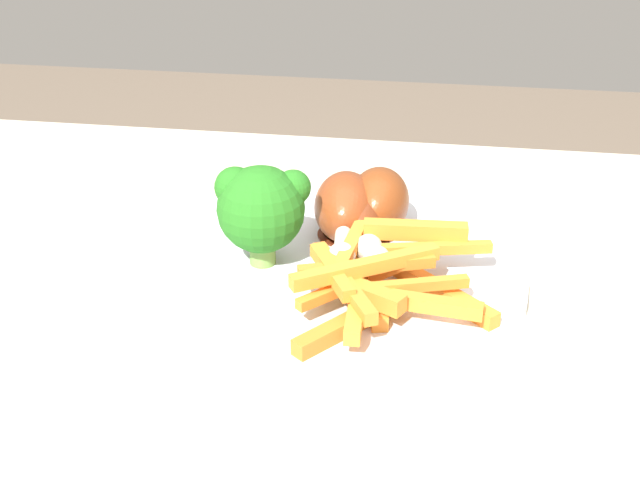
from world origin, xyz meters
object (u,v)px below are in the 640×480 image
chicken_drumstick_far (353,211)px  chicken_drumstick_near (346,209)px  dining_table (292,448)px  dinner_plate (320,272)px  chicken_drumstick_extra (378,204)px  broccoli_floret_front (260,205)px  carrot_fries_pile (378,278)px

chicken_drumstick_far → chicken_drumstick_near: bearing=42.7°
dining_table → dinner_plate: (-0.01, -0.05, 0.12)m
dining_table → chicken_drumstick_far: 0.18m
dining_table → dinner_plate: size_ratio=3.32×
dinner_plate → chicken_drumstick_extra: 0.07m
dining_table → broccoli_floret_front: broccoli_floret_front is taller
broccoli_floret_front → chicken_drumstick_far: (-0.06, -0.05, -0.02)m
broccoli_floret_front → chicken_drumstick_extra: (-0.08, -0.06, -0.02)m
dinner_plate → chicken_drumstick_near: 0.06m
dining_table → carrot_fries_pile: bearing=-173.6°
dining_table → chicken_drumstick_extra: size_ratio=8.42×
carrot_fries_pile → chicken_drumstick_near: bearing=-69.2°
dinner_plate → chicken_drumstick_extra: bearing=-122.1°
broccoli_floret_front → chicken_drumstick_extra: 0.10m
dining_table → carrot_fries_pile: size_ratio=6.49×
carrot_fries_pile → chicken_drumstick_far: chicken_drumstick_far is taller
chicken_drumstick_near → chicken_drumstick_extra: same height
dining_table → chicken_drumstick_far: size_ratio=7.48×
dining_table → chicken_drumstick_near: chicken_drumstick_near is taller
dining_table → chicken_drumstick_far: (-0.03, -0.10, 0.15)m
dinner_plate → carrot_fries_pile: (-0.05, 0.04, 0.02)m
broccoli_floret_front → chicken_drumstick_extra: size_ratio=0.64×
dinner_plate → chicken_drumstick_extra: size_ratio=2.53×
carrot_fries_pile → chicken_drumstick_extra: (0.01, -0.10, 0.01)m
carrot_fries_pile → chicken_drumstick_extra: 0.10m
broccoli_floret_front → chicken_drumstick_near: 0.07m
chicken_drumstick_near → chicken_drumstick_far: (-0.00, -0.00, -0.00)m
chicken_drumstick_far → chicken_drumstick_extra: chicken_drumstick_extra is taller
dining_table → chicken_drumstick_near: size_ratio=7.93×
broccoli_floret_front → chicken_drumstick_extra: bearing=-144.3°
dinner_plate → chicken_drumstick_near: size_ratio=2.39×
chicken_drumstick_near → carrot_fries_pile: bearing=110.8°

